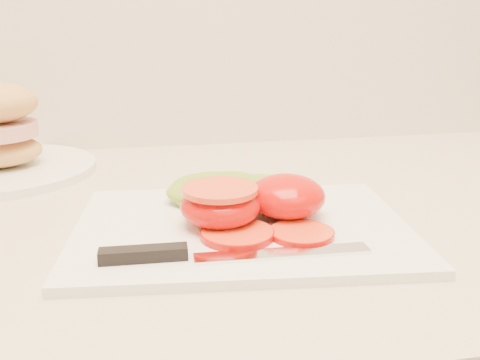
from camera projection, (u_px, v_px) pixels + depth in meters
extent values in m
cube|color=white|center=(242.00, 228.00, 0.56)|extent=(0.37, 0.28, 0.01)
ellipsoid|color=red|center=(287.00, 196.00, 0.57)|extent=(0.08, 0.08, 0.05)
ellipsoid|color=red|center=(220.00, 206.00, 0.55)|extent=(0.08, 0.08, 0.04)
cylinder|color=red|center=(220.00, 190.00, 0.54)|extent=(0.08, 0.08, 0.01)
cylinder|color=#FF5824|center=(237.00, 234.00, 0.53)|extent=(0.07, 0.07, 0.01)
cylinder|color=#FF5824|center=(302.00, 233.00, 0.53)|extent=(0.06, 0.06, 0.01)
ellipsoid|color=olive|center=(224.00, 191.00, 0.62)|extent=(0.14, 0.11, 0.02)
ellipsoid|color=olive|center=(260.00, 190.00, 0.63)|extent=(0.11, 0.09, 0.02)
cube|color=silver|center=(283.00, 253.00, 0.49)|extent=(0.16, 0.03, 0.00)
cube|color=black|center=(143.00, 254.00, 0.47)|extent=(0.08, 0.02, 0.01)
cylinder|color=white|center=(0.00, 170.00, 0.77)|extent=(0.27, 0.27, 0.01)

